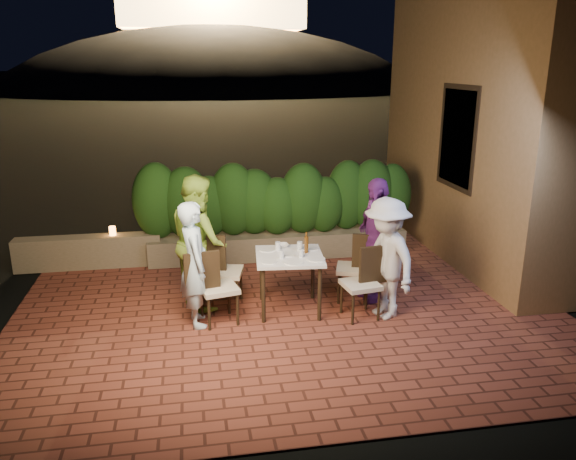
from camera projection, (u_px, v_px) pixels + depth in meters
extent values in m
plane|color=black|center=(292.00, 318.00, 7.11)|extent=(400.00, 400.00, 0.00)
cube|color=brown|center=(285.00, 305.00, 7.60)|extent=(7.00, 6.00, 0.15)
cube|color=olive|center=(493.00, 101.00, 8.86)|extent=(1.60, 5.00, 5.00)
cube|color=black|center=(459.00, 137.00, 8.41)|extent=(0.08, 1.00, 1.40)
cube|color=black|center=(458.00, 138.00, 8.40)|extent=(0.06, 1.15, 1.55)
cube|color=#74664A|center=(279.00, 244.00, 9.25)|extent=(4.20, 0.55, 0.40)
cube|color=#74664A|center=(89.00, 252.00, 8.74)|extent=(2.20, 0.30, 0.50)
ellipsoid|color=black|center=(216.00, 125.00, 65.17)|extent=(52.00, 40.00, 22.00)
cylinder|color=white|center=(269.00, 262.00, 6.83)|extent=(0.19, 0.19, 0.01)
cylinder|color=white|center=(267.00, 250.00, 7.26)|extent=(0.21, 0.21, 0.01)
cylinder|color=white|center=(316.00, 259.00, 6.92)|extent=(0.23, 0.23, 0.01)
cylinder|color=white|center=(310.00, 248.00, 7.32)|extent=(0.23, 0.23, 0.01)
cylinder|color=white|center=(288.00, 254.00, 7.09)|extent=(0.20, 0.20, 0.01)
cylinder|color=white|center=(294.00, 262.00, 6.81)|extent=(0.23, 0.23, 0.01)
cylinder|color=silver|center=(281.00, 254.00, 6.95)|extent=(0.06, 0.06, 0.10)
cylinder|color=silver|center=(278.00, 246.00, 7.23)|extent=(0.07, 0.07, 0.12)
cylinder|color=silver|center=(301.00, 253.00, 6.98)|extent=(0.06, 0.06, 0.10)
cylinder|color=silver|center=(300.00, 246.00, 7.23)|extent=(0.07, 0.07, 0.12)
imported|color=white|center=(282.00, 245.00, 7.38)|extent=(0.19, 0.19, 0.04)
imported|color=#C0E4F7|center=(195.00, 264.00, 6.70)|extent=(0.44, 0.60, 1.54)
imported|color=#92BE3B|center=(199.00, 241.00, 7.24)|extent=(0.86, 0.99, 1.74)
imported|color=silver|center=(386.00, 259.00, 6.90)|extent=(0.83, 1.11, 1.53)
imported|color=#692777|center=(376.00, 240.00, 7.42)|extent=(0.50, 1.01, 1.67)
cylinder|color=orange|center=(112.00, 231.00, 8.71)|extent=(0.10, 0.10, 0.14)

